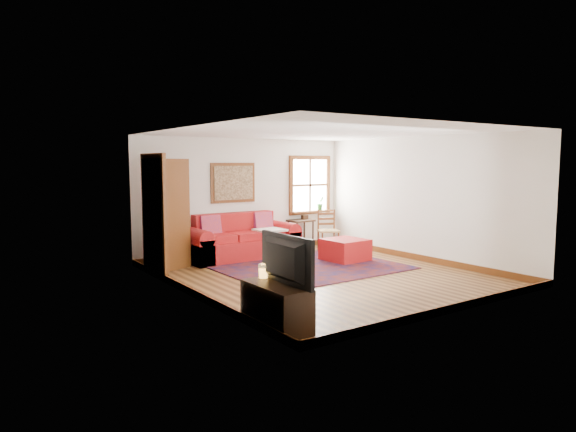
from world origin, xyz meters
TOP-DOWN VIEW (x-y plane):
  - ground at (0.00, 0.00)m, footprint 5.50×5.50m
  - room_envelope at (0.00, 0.02)m, footprint 5.04×5.54m
  - window at (1.78, 2.70)m, footprint 1.18×0.20m
  - doorway at (-2.21, 1.78)m, footprint 0.89×1.08m
  - framed_artwork at (-0.30, 2.71)m, footprint 1.05×0.07m
  - persian_rug at (0.23, 0.70)m, footprint 3.31×2.66m
  - red_leather_sofa at (-0.36, 2.29)m, footprint 2.36×0.97m
  - red_ottoman at (1.21, 0.81)m, footprint 0.81×0.81m
  - side_table at (1.35, 2.53)m, footprint 0.56×0.42m
  - ladder_back_chair at (1.65, 1.91)m, footprint 0.56×0.55m
  - media_cabinet at (-2.27, -1.96)m, footprint 0.44×0.98m
  - television at (-2.25, -1.99)m, footprint 0.14×1.03m
  - candle_hurricane at (-2.22, -1.58)m, footprint 0.12×0.12m

SIDE VIEW (x-z plane):
  - ground at x=0.00m, z-range 0.00..0.00m
  - persian_rug at x=0.23m, z-range 0.00..0.02m
  - red_ottoman at x=1.21m, z-range 0.00..0.44m
  - media_cabinet at x=-2.27m, z-range 0.00..0.54m
  - red_leather_sofa at x=-0.36m, z-range -0.16..0.77m
  - ladder_back_chair at x=1.65m, z-range 0.04..0.96m
  - side_table at x=1.35m, z-range 0.21..0.88m
  - candle_hurricane at x=-2.22m, z-range 0.53..0.71m
  - television at x=-2.25m, z-range 0.54..1.13m
  - doorway at x=-2.21m, z-range 0.00..2.14m
  - window at x=1.78m, z-range 0.62..2.00m
  - framed_artwork at x=-0.30m, z-range 1.13..1.98m
  - room_envelope at x=0.00m, z-range 0.39..2.91m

